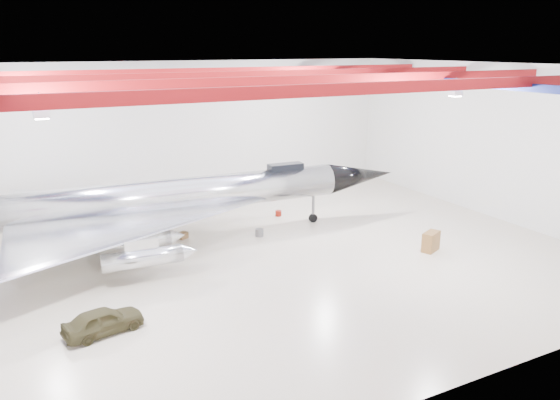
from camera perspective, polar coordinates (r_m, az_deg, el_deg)
floor at (r=32.10m, az=-4.45°, el=-6.35°), size 40.00×40.00×0.00m
wall_back at (r=44.47m, az=-12.25°, el=6.91°), size 40.00×0.00×40.00m
wall_right at (r=42.25m, az=21.33°, el=5.75°), size 0.00×30.00×30.00m
ceiling at (r=29.77m, az=-4.91°, el=13.67°), size 40.00×40.00×0.00m
ceiling_structure at (r=29.81m, az=-4.88°, el=12.37°), size 39.50×29.50×1.08m
jet_aircraft at (r=34.92m, az=-10.90°, el=-0.06°), size 30.36×18.32×8.27m
jeep at (r=25.40m, az=-17.99°, el=-11.91°), size 3.66×2.05×1.17m
desk at (r=34.57m, az=15.49°, el=-4.20°), size 1.46×1.14×1.20m
crate_ply at (r=33.71m, az=-17.47°, el=-5.60°), size 0.68×0.61×0.40m
toolbox_red at (r=37.77m, az=-14.48°, el=-3.13°), size 0.49×0.41×0.32m
engine_drum at (r=35.98m, az=-2.17°, el=-3.42°), size 0.58×0.58×0.49m
crate_small at (r=38.30m, az=-23.52°, el=-3.77°), size 0.39×0.35×0.23m
tool_chest at (r=40.21m, az=-0.17°, el=-1.39°), size 0.49×0.49×0.41m
oil_barrel at (r=36.13m, az=-10.12°, el=-3.65°), size 0.72×0.66×0.41m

